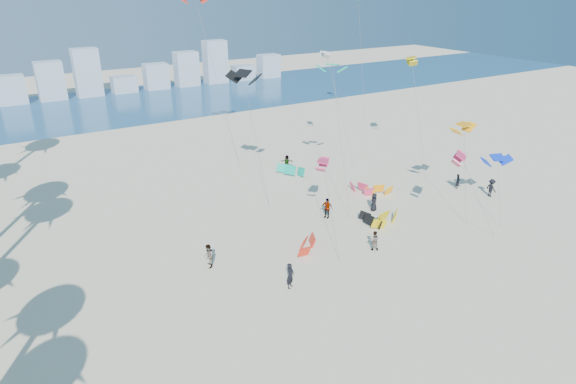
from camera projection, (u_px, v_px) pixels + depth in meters
ocean at (95, 108)px, 81.26m from camera, size 220.00×220.00×0.00m
kitesurfer_near at (290, 276)px, 33.00m from camera, size 0.80×0.73×1.83m
kitesurfer_mid at (374, 241)px, 37.76m from camera, size 0.97×0.92×1.58m
kitesurfers_far at (355, 197)px, 45.22m from camera, size 29.05×18.01×1.85m
grounded_kites at (342, 200)px, 45.53m from camera, size 15.29×17.26×1.08m
flying_kites at (341, 68)px, 46.13m from camera, size 26.33×32.92×18.70m
distant_skyline at (73, 80)px, 87.33m from camera, size 85.00×3.00×8.40m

